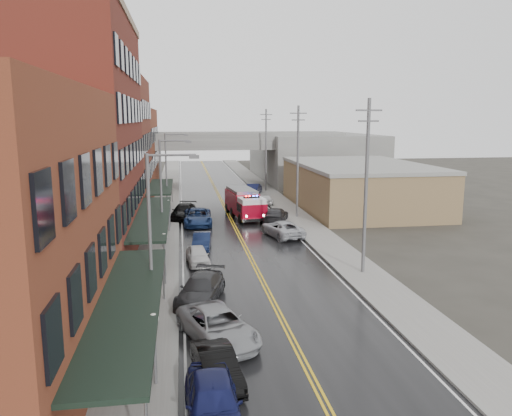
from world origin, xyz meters
TOP-DOWN VIEW (x-y plane):
  - ground at (0.00, 0.00)m, footprint 220.00×220.00m
  - road at (0.00, 30.00)m, footprint 11.00×160.00m
  - sidewalk_left at (-7.30, 30.00)m, footprint 3.00×160.00m
  - sidewalk_right at (7.30, 30.00)m, footprint 3.00×160.00m
  - curb_left at (-5.65, 30.00)m, footprint 0.30×160.00m
  - curb_right at (5.65, 30.00)m, footprint 0.30×160.00m
  - brick_building_b at (-13.30, 23.00)m, footprint 9.00×20.00m
  - brick_building_c at (-13.30, 40.50)m, footprint 9.00×15.00m
  - brick_building_far at (-13.30, 58.00)m, footprint 9.00×20.00m
  - tan_building at (16.00, 40.00)m, footprint 14.00×22.00m
  - right_far_block at (18.00, 70.00)m, footprint 18.00×30.00m
  - awning_0 at (-7.49, 4.00)m, footprint 2.60×16.00m
  - awning_1 at (-7.49, 23.00)m, footprint 2.60×18.00m
  - awning_2 at (-7.49, 40.50)m, footprint 2.60×13.00m
  - globe_lamp_0 at (-6.40, 2.00)m, footprint 0.44×0.44m
  - globe_lamp_1 at (-6.40, 16.00)m, footprint 0.44×0.44m
  - globe_lamp_2 at (-6.40, 30.00)m, footprint 0.44×0.44m
  - street_lamp_0 at (-6.55, 8.00)m, footprint 2.64×0.22m
  - street_lamp_1 at (-6.55, 24.00)m, footprint 2.64×0.22m
  - street_lamp_2 at (-6.55, 40.00)m, footprint 2.64×0.22m
  - utility_pole_0 at (7.20, 15.00)m, footprint 1.80×0.24m
  - utility_pole_1 at (7.20, 35.00)m, footprint 1.80×0.24m
  - utility_pole_2 at (7.20, 55.00)m, footprint 1.80×0.24m
  - overpass at (0.00, 62.00)m, footprint 40.00×10.00m
  - fire_truck at (1.60, 35.86)m, footprint 4.15×8.59m
  - parked_car_left_0 at (-4.27, -0.80)m, footprint 2.06×4.91m
  - parked_car_left_1 at (-3.93, 2.00)m, footprint 2.14×4.41m
  - parked_car_left_2 at (-3.60, 5.80)m, footprint 4.34×6.19m
  - parked_car_left_3 at (-4.19, 11.30)m, footprint 3.63×5.70m
  - parked_car_left_4 at (-4.10, 19.09)m, footprint 1.90×4.02m
  - parked_car_left_5 at (-3.60, 23.40)m, footprint 1.81×4.15m
  - parked_car_left_6 at (-3.60, 32.87)m, footprint 2.91×6.07m
  - parked_car_left_7 at (-5.00, 36.36)m, footprint 3.36×5.78m
  - parked_car_right_0 at (3.85, 26.64)m, footprint 3.71×5.85m
  - parked_car_right_1 at (4.42, 32.73)m, footprint 3.77×5.81m
  - parked_car_right_2 at (5.00, 43.89)m, footprint 2.20×4.17m
  - parked_car_right_3 at (5.00, 52.20)m, footprint 3.08×5.18m

SIDE VIEW (x-z plane):
  - ground at x=0.00m, z-range 0.00..0.00m
  - road at x=0.00m, z-range 0.00..0.02m
  - sidewalk_left at x=-7.30m, z-range 0.00..0.15m
  - sidewalk_right at x=7.30m, z-range 0.00..0.15m
  - curb_left at x=-5.65m, z-range 0.00..0.15m
  - curb_right at x=5.65m, z-range 0.00..0.15m
  - parked_car_left_4 at x=-4.10m, z-range 0.00..1.33m
  - parked_car_left_5 at x=-3.60m, z-range 0.00..1.33m
  - parked_car_right_2 at x=5.00m, z-range 0.00..1.35m
  - parked_car_left_1 at x=-3.93m, z-range 0.00..1.39m
  - parked_car_right_0 at x=3.85m, z-range 0.00..1.50m
  - parked_car_left_3 at x=-4.19m, z-range 0.00..1.54m
  - parked_car_right_1 at x=4.42m, z-range 0.00..1.57m
  - parked_car_left_2 at x=-3.60m, z-range 0.00..1.57m
  - parked_car_left_7 at x=-5.00m, z-range 0.00..1.57m
  - parked_car_right_3 at x=5.00m, z-range 0.00..1.61m
  - parked_car_left_0 at x=-4.27m, z-range 0.00..1.66m
  - parked_car_left_6 at x=-3.60m, z-range 0.00..1.67m
  - fire_truck at x=1.60m, z-range 0.13..3.17m
  - globe_lamp_0 at x=-6.40m, z-range 0.75..3.87m
  - globe_lamp_1 at x=-6.40m, z-range 0.75..3.87m
  - globe_lamp_2 at x=-6.40m, z-range 0.75..3.87m
  - tan_building at x=16.00m, z-range 0.00..5.00m
  - awning_2 at x=-7.49m, z-range 1.44..4.53m
  - awning_0 at x=-7.49m, z-range 1.44..4.53m
  - awning_1 at x=-7.49m, z-range 1.44..4.53m
  - right_far_block at x=18.00m, z-range 0.00..8.00m
  - street_lamp_0 at x=-6.55m, z-range 0.69..9.69m
  - street_lamp_1 at x=-6.55m, z-range 0.69..9.69m
  - street_lamp_2 at x=-6.55m, z-range 0.69..9.69m
  - overpass at x=0.00m, z-range 2.24..9.74m
  - brick_building_far at x=-13.30m, z-range 0.00..12.00m
  - utility_pole_0 at x=7.20m, z-range 0.31..12.31m
  - utility_pole_1 at x=7.20m, z-range 0.31..12.31m
  - utility_pole_2 at x=7.20m, z-range 0.31..12.31m
  - brick_building_c at x=-13.30m, z-range 0.00..15.00m
  - brick_building_b at x=-13.30m, z-range 0.00..18.00m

